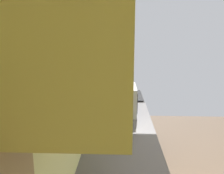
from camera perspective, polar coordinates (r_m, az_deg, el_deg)
The scene contains 4 objects.
wall_back at distance 1.85m, azimuth -9.01°, elevation -2.25°, with size 4.25×0.12×2.66m, color #DEDC88.
upper_cabinets at distance 1.38m, azimuth -3.64°, elevation 15.58°, with size 1.93×0.32×0.59m.
oven_range at distance 3.62m, azimuth 2.34°, elevation -8.91°, with size 0.66×0.64×1.09m.
microwave at distance 2.71m, azimuth 1.98°, elevation -3.07°, with size 0.45×0.38×0.32m.
Camera 1 is at (-1.75, 1.29, 1.80)m, focal length 37.41 mm.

